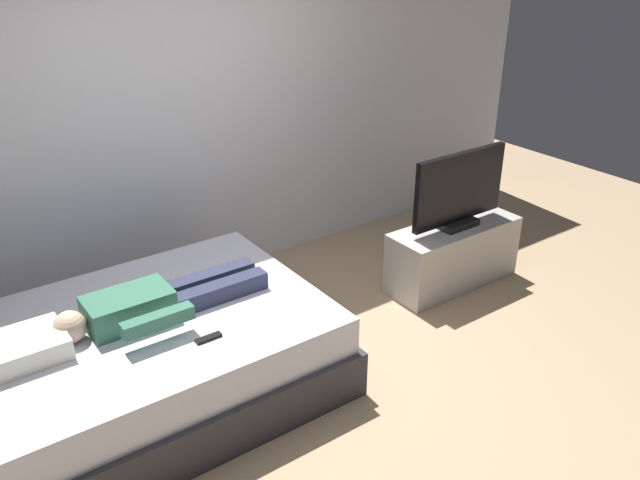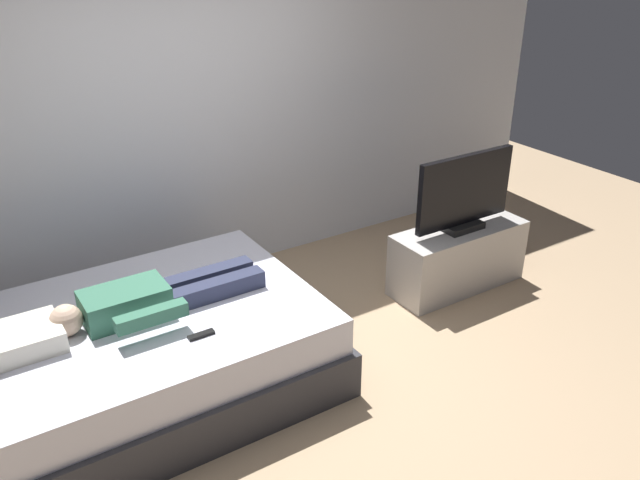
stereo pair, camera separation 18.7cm
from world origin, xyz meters
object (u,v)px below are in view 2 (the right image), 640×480
(bed, at_px, (150,351))
(tv_stand, at_px, (458,258))
(person, at_px, (148,299))
(tv, at_px, (464,194))
(remote, at_px, (201,335))
(pillow, at_px, (14,341))

(bed, height_order, tv_stand, bed)
(bed, height_order, person, person)
(bed, relative_size, tv, 2.33)
(remote, bearing_deg, tv, 8.08)
(tv_stand, height_order, tv, tv)
(bed, distance_m, pillow, 0.78)
(remote, distance_m, tv, 2.31)
(tv, bearing_deg, remote, -171.92)
(bed, bearing_deg, person, -7.77)
(person, relative_size, tv, 1.43)
(pillow, xyz_separation_m, person, (0.73, -0.00, 0.02))
(bed, bearing_deg, tv, -2.02)
(pillow, xyz_separation_m, remote, (0.88, -0.41, -0.05))
(person, height_order, remote, person)
(remote, relative_size, tv, 0.17)
(pillow, bearing_deg, person, -0.31)
(remote, relative_size, tv_stand, 0.14)
(bed, xyz_separation_m, person, (0.03, -0.00, 0.36))
(bed, xyz_separation_m, pillow, (-0.70, 0.00, 0.34))
(pillow, distance_m, tv, 3.16)
(remote, bearing_deg, bed, 113.77)
(person, xyz_separation_m, remote, (0.15, -0.40, -0.07))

